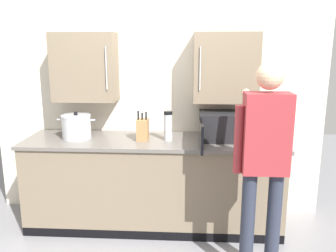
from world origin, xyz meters
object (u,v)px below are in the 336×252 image
at_px(microwave_oven, 225,126).
at_px(thermos_flask, 168,126).
at_px(person_figure, 264,155).
at_px(stock_pot, 76,127).
at_px(knife_block, 143,129).

xyz_separation_m(microwave_oven, thermos_flask, (-0.56, -0.07, 0.01)).
bearing_deg(person_figure, microwave_oven, 103.82).
bearing_deg(stock_pot, thermos_flask, -1.59).
distance_m(microwave_oven, stock_pot, 1.49).
bearing_deg(person_figure, thermos_flask, 134.40).
xyz_separation_m(microwave_oven, stock_pot, (-1.48, -0.04, -0.02)).
xyz_separation_m(stock_pot, thermos_flask, (0.92, -0.03, 0.03)).
xyz_separation_m(thermos_flask, person_figure, (0.77, -0.79, -0.03)).
height_order(stock_pot, thermos_flask, thermos_flask).
height_order(microwave_oven, thermos_flask, thermos_flask).
xyz_separation_m(stock_pot, person_figure, (1.69, -0.81, -0.00)).
bearing_deg(microwave_oven, person_figure, -76.18).
xyz_separation_m(knife_block, person_figure, (1.02, -0.79, 0.01)).
xyz_separation_m(microwave_oven, knife_block, (-0.81, -0.06, -0.03)).
height_order(stock_pot, knife_block, knife_block).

